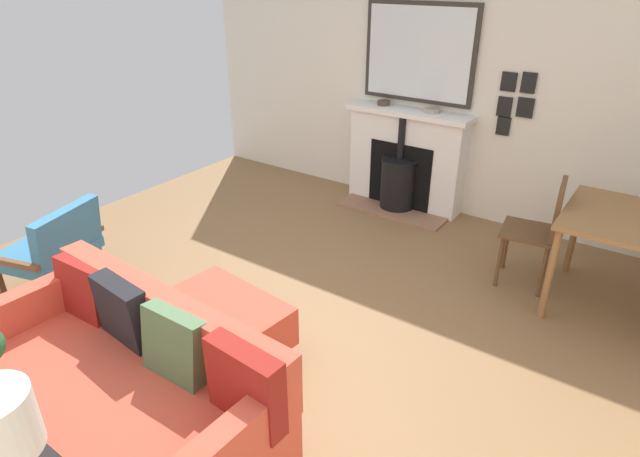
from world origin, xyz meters
TOP-DOWN VIEW (x-y plane):
  - ground_plane at (0.00, 0.00)m, footprint 5.95×5.64m
  - wall_left at (-2.97, 0.00)m, footprint 0.12×5.64m
  - fireplace at (-2.75, -0.23)m, footprint 0.57×1.29m
  - mirror_over_mantel at (-2.89, -0.23)m, footprint 0.04×1.14m
  - mantel_bowl_near at (-2.79, -0.53)m, footprint 0.13×0.13m
  - mantel_bowl_far at (-2.79, 0.00)m, footprint 0.15×0.15m
  - sofa at (0.87, 0.04)m, footprint 0.90×1.79m
  - ottoman at (0.04, -0.10)m, footprint 0.64×0.87m
  - armchair_accent at (0.30, -1.56)m, footprint 0.80×0.73m
  - dining_table at (-1.93, 1.92)m, footprint 0.90×0.88m
  - dining_chair_near_fireplace at (-1.94, 1.34)m, footprint 0.45×0.45m
  - photo_gallery_row at (-2.90, 0.73)m, footprint 0.02×0.32m

SIDE VIEW (x-z plane):
  - ground_plane at x=0.00m, z-range -0.01..0.00m
  - ottoman at x=0.04m, z-range 0.04..0.41m
  - sofa at x=0.87m, z-range -0.05..0.78m
  - armchair_accent at x=0.30m, z-range 0.06..0.83m
  - fireplace at x=-2.75m, z-range -0.05..0.97m
  - dining_chair_near_fireplace at x=-1.94m, z-range 0.08..0.97m
  - dining_table at x=-1.93m, z-range 0.27..1.02m
  - mantel_bowl_far at x=-2.79m, z-range 1.03..1.07m
  - mantel_bowl_near at x=-2.79m, z-range 1.03..1.07m
  - photo_gallery_row at x=-2.90m, z-range 0.92..1.50m
  - wall_left at x=-2.97m, z-range 0.00..2.83m
  - mirror_over_mantel at x=-2.89m, z-range 1.08..2.01m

